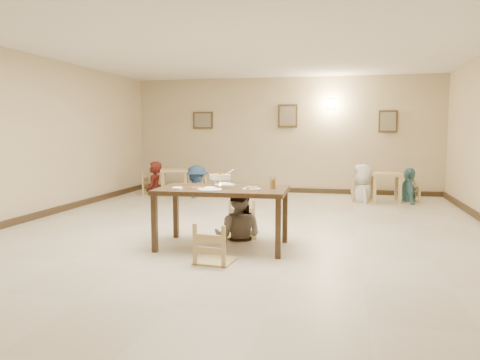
% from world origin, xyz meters
% --- Properties ---
extents(floor, '(10.00, 10.00, 0.00)m').
position_xyz_m(floor, '(0.00, 0.00, 0.00)').
color(floor, beige).
rests_on(floor, ground).
extents(ceiling, '(10.00, 10.00, 0.00)m').
position_xyz_m(ceiling, '(0.00, 0.00, 3.00)').
color(ceiling, silver).
rests_on(ceiling, wall_back).
extents(wall_back, '(10.00, 0.00, 10.00)m').
position_xyz_m(wall_back, '(0.00, 5.00, 1.50)').
color(wall_back, '#C6B38E').
rests_on(wall_back, floor).
extents(wall_front, '(10.00, 0.00, 10.00)m').
position_xyz_m(wall_front, '(0.00, -5.00, 1.50)').
color(wall_front, '#C6B38E').
rests_on(wall_front, floor).
extents(wall_left, '(0.00, 10.00, 10.00)m').
position_xyz_m(wall_left, '(-4.00, 0.00, 1.50)').
color(wall_left, '#C6B38E').
rests_on(wall_left, floor).
extents(baseboard_back, '(8.00, 0.06, 0.12)m').
position_xyz_m(baseboard_back, '(0.00, 4.97, 0.06)').
color(baseboard_back, '#332516').
rests_on(baseboard_back, floor).
extents(baseboard_left, '(0.06, 10.00, 0.12)m').
position_xyz_m(baseboard_left, '(-3.97, 0.00, 0.06)').
color(baseboard_left, '#332516').
rests_on(baseboard_left, floor).
extents(picture_a, '(0.55, 0.04, 0.45)m').
position_xyz_m(picture_a, '(-2.20, 4.96, 1.90)').
color(picture_a, '#3E2F17').
rests_on(picture_a, wall_back).
extents(picture_b, '(0.50, 0.04, 0.60)m').
position_xyz_m(picture_b, '(0.10, 4.96, 2.00)').
color(picture_b, '#3E2F17').
rests_on(picture_b, wall_back).
extents(picture_c, '(0.45, 0.04, 0.55)m').
position_xyz_m(picture_c, '(2.60, 4.96, 1.85)').
color(picture_c, '#3E2F17').
rests_on(picture_c, wall_back).
extents(wall_sconce, '(0.16, 0.05, 0.22)m').
position_xyz_m(wall_sconce, '(1.20, 4.96, 2.30)').
color(wall_sconce, '#FFD88C').
rests_on(wall_sconce, wall_back).
extents(main_table, '(1.80, 1.04, 0.83)m').
position_xyz_m(main_table, '(-0.08, -1.06, 0.75)').
color(main_table, '#3E2A19').
rests_on(main_table, floor).
extents(chair_far, '(0.46, 0.46, 0.97)m').
position_xyz_m(chair_far, '(0.03, -0.34, 0.49)').
color(chair_far, tan).
rests_on(chair_far, floor).
extents(chair_near, '(0.45, 0.45, 0.95)m').
position_xyz_m(chair_near, '(0.02, -1.80, 0.47)').
color(chair_near, tan).
rests_on(chair_near, floor).
extents(main_diner, '(0.77, 0.60, 1.57)m').
position_xyz_m(main_diner, '(0.01, -0.46, 0.79)').
color(main_diner, gray).
rests_on(main_diner, floor).
extents(curry_warmer, '(0.32, 0.29, 0.26)m').
position_xyz_m(curry_warmer, '(-0.11, -1.07, 0.98)').
color(curry_warmer, silver).
rests_on(curry_warmer, main_table).
extents(rice_plate_far, '(0.29, 0.29, 0.07)m').
position_xyz_m(rice_plate_far, '(-0.12, -0.78, 0.85)').
color(rice_plate_far, white).
rests_on(rice_plate_far, main_table).
extents(rice_plate_near, '(0.32, 0.32, 0.07)m').
position_xyz_m(rice_plate_near, '(-0.17, -1.39, 0.85)').
color(rice_plate_near, white).
rests_on(rice_plate_near, main_table).
extents(fried_plate, '(0.25, 0.25, 0.05)m').
position_xyz_m(fried_plate, '(0.35, -1.18, 0.85)').
color(fried_plate, white).
rests_on(fried_plate, main_table).
extents(chili_dish, '(0.12, 0.12, 0.03)m').
position_xyz_m(chili_dish, '(-0.41, -1.19, 0.84)').
color(chili_dish, white).
rests_on(chili_dish, main_table).
extents(napkin_cutlery, '(0.15, 0.24, 0.03)m').
position_xyz_m(napkin_cutlery, '(-0.63, -1.35, 0.85)').
color(napkin_cutlery, white).
rests_on(napkin_cutlery, main_table).
extents(drink_glass, '(0.08, 0.08, 0.16)m').
position_xyz_m(drink_glass, '(0.60, -0.93, 0.90)').
color(drink_glass, white).
rests_on(drink_glass, main_table).
extents(bg_table_left, '(0.86, 0.86, 0.67)m').
position_xyz_m(bg_table_left, '(-2.57, 3.73, 0.54)').
color(bg_table_left, tan).
rests_on(bg_table_left, floor).
extents(bg_table_right, '(0.69, 0.69, 0.67)m').
position_xyz_m(bg_table_right, '(2.50, 3.82, 0.53)').
color(bg_table_right, tan).
rests_on(bg_table_right, floor).
extents(bg_chair_ll, '(0.50, 0.50, 1.06)m').
position_xyz_m(bg_chair_ll, '(-3.16, 3.80, 0.53)').
color(bg_chair_ll, tan).
rests_on(bg_chair_ll, floor).
extents(bg_chair_lr, '(0.45, 0.45, 0.97)m').
position_xyz_m(bg_chair_lr, '(-1.99, 3.73, 0.48)').
color(bg_chair_lr, tan).
rests_on(bg_chair_lr, floor).
extents(bg_chair_rl, '(0.49, 0.49, 1.04)m').
position_xyz_m(bg_chair_rl, '(1.98, 3.81, 0.52)').
color(bg_chair_rl, tan).
rests_on(bg_chair_rl, floor).
extents(bg_chair_rr, '(0.42, 0.42, 0.89)m').
position_xyz_m(bg_chair_rr, '(3.01, 3.89, 0.44)').
color(bg_chair_rr, tan).
rests_on(bg_chair_rr, floor).
extents(bg_diner_a, '(0.48, 0.66, 1.68)m').
position_xyz_m(bg_diner_a, '(-3.16, 3.80, 0.84)').
color(bg_diner_a, '#571A15').
rests_on(bg_diner_a, floor).
extents(bg_diner_b, '(0.85, 1.13, 1.56)m').
position_xyz_m(bg_diner_b, '(-1.99, 3.73, 0.78)').
color(bg_diner_b, '#33588B').
rests_on(bg_diner_b, floor).
extents(bg_diner_c, '(0.69, 0.93, 1.72)m').
position_xyz_m(bg_diner_c, '(1.98, 3.81, 0.86)').
color(bg_diner_c, silver).
rests_on(bg_diner_c, floor).
extents(bg_diner_d, '(0.45, 0.94, 1.57)m').
position_xyz_m(bg_diner_d, '(3.01, 3.89, 0.78)').
color(bg_diner_d, teal).
rests_on(bg_diner_d, floor).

